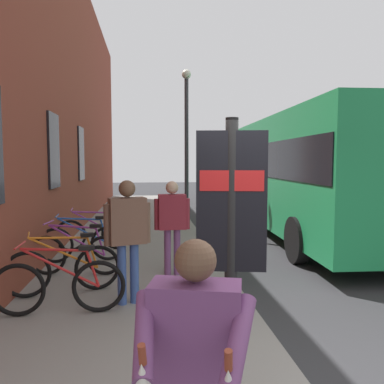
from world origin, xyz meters
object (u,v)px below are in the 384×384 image
at_px(bicycle_by_door, 94,233).
at_px(pedestrian_near_bus, 128,229).
at_px(bicycle_under_window, 76,254).
at_px(street_lamp, 187,134).
at_px(bicycle_nearest_sign, 83,243).
at_px(transit_info_sign, 231,221).
at_px(pedestrian_by_facade, 172,218).
at_px(city_bus, 298,170).
at_px(bicycle_far_end, 59,286).
at_px(tourist_with_hotdogs, 195,360).
at_px(bicycle_mid_rack, 64,269).

bearing_deg(bicycle_by_door, pedestrian_near_bus, -164.96).
height_order(bicycle_under_window, street_lamp, street_lamp).
bearing_deg(bicycle_by_door, street_lamp, -42.24).
bearing_deg(bicycle_under_window, bicycle_nearest_sign, 2.36).
relative_size(pedestrian_near_bus, street_lamp, 0.38).
relative_size(transit_info_sign, pedestrian_by_facade, 1.41).
relative_size(city_bus, street_lamp, 2.22).
distance_m(transit_info_sign, city_bus, 9.07).
bearing_deg(bicycle_nearest_sign, city_bus, -61.84).
xyz_separation_m(bicycle_far_end, pedestrian_by_facade, (1.66, -1.63, 0.65)).
relative_size(bicycle_far_end, pedestrian_by_facade, 1.04).
relative_size(bicycle_under_window, bicycle_nearest_sign, 1.00).
relative_size(tourist_with_hotdogs, street_lamp, 0.35).
relative_size(bicycle_by_door, tourist_with_hotdogs, 1.06).
height_order(pedestrian_by_facade, street_lamp, street_lamp).
relative_size(transit_info_sign, pedestrian_near_bus, 1.34).
distance_m(bicycle_nearest_sign, pedestrian_by_facade, 2.20).
xyz_separation_m(bicycle_nearest_sign, pedestrian_by_facade, (-1.13, -1.77, 0.65)).
xyz_separation_m(bicycle_under_window, city_bus, (4.07, -5.78, 1.41)).
height_order(bicycle_mid_rack, bicycle_under_window, same).
bearing_deg(transit_info_sign, bicycle_under_window, 25.13).
bearing_deg(bicycle_mid_rack, bicycle_nearest_sign, 0.74).
distance_m(bicycle_under_window, tourist_with_hotdogs, 5.43).
relative_size(bicycle_nearest_sign, pedestrian_near_bus, 0.99).
distance_m(transit_info_sign, street_lamp, 8.89).
height_order(transit_info_sign, pedestrian_near_bus, transit_info_sign).
bearing_deg(transit_info_sign, bicycle_mid_rack, 31.93).
relative_size(bicycle_mid_rack, pedestrian_by_facade, 1.02).
bearing_deg(tourist_with_hotdogs, bicycle_under_window, 16.47).
bearing_deg(pedestrian_by_facade, tourist_with_hotdogs, 177.69).
bearing_deg(transit_info_sign, bicycle_far_end, 38.60).
xyz_separation_m(bicycle_nearest_sign, bicycle_by_door, (1.02, -0.10, 0.00)).
bearing_deg(bicycle_nearest_sign, pedestrian_by_facade, -122.51).
bearing_deg(street_lamp, pedestrian_by_facade, 171.15).
height_order(pedestrian_near_bus, street_lamp, street_lamp).
bearing_deg(city_bus, bicycle_by_door, 110.13).
bearing_deg(pedestrian_near_bus, pedestrian_by_facade, -28.07).
height_order(bicycle_by_door, pedestrian_near_bus, pedestrian_near_bus).
distance_m(bicycle_by_door, transit_info_sign, 6.51).
distance_m(bicycle_mid_rack, tourist_with_hotdogs, 4.49).
bearing_deg(city_bus, transit_info_sign, 154.96).
bearing_deg(bicycle_far_end, tourist_with_hotdogs, -156.86).
bearing_deg(city_bus, pedestrian_by_facade, 136.34).
distance_m(bicycle_far_end, bicycle_by_door, 3.81).
distance_m(bicycle_mid_rack, pedestrian_near_bus, 1.35).
height_order(transit_info_sign, pedestrian_by_facade, transit_info_sign).
distance_m(bicycle_by_door, city_bus, 6.25).
xyz_separation_m(tourist_with_hotdogs, street_lamp, (9.81, -0.95, 1.83)).
distance_m(bicycle_under_window, bicycle_by_door, 1.97).
bearing_deg(bicycle_nearest_sign, bicycle_under_window, -177.64).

